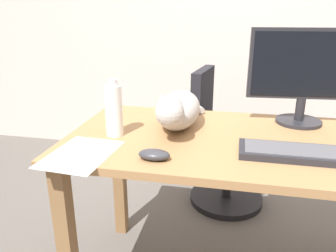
{
  "coord_description": "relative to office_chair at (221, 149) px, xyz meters",
  "views": [
    {
      "loc": [
        -0.07,
        -1.27,
        1.24
      ],
      "look_at": [
        -0.32,
        -0.08,
        0.81
      ],
      "focal_mm": 35.77,
      "sensor_mm": 36.0,
      "label": 1
    }
  ],
  "objects": [
    {
      "name": "paper_sheet",
      "position": [
        -0.45,
        -1.03,
        0.37
      ],
      "size": [
        0.23,
        0.31,
        0.0
      ],
      "primitive_type": "cube",
      "rotation": [
        0.0,
        0.0,
        -0.07
      ],
      "color": "white",
      "rests_on": "desk"
    },
    {
      "name": "keyboard",
      "position": [
        0.31,
        -0.89,
        0.39
      ],
      "size": [
        0.44,
        0.15,
        0.03
      ],
      "color": "#232328",
      "rests_on": "desk"
    },
    {
      "name": "computer_mouse",
      "position": [
        -0.19,
        -1.02,
        0.39
      ],
      "size": [
        0.11,
        0.06,
        0.04
      ],
      "primitive_type": "ellipsoid",
      "color": "#333338",
      "rests_on": "desk"
    },
    {
      "name": "desk",
      "position": [
        0.14,
        -0.76,
        0.27
      ],
      "size": [
        1.46,
        0.72,
        0.75
      ],
      "color": "#9E7247",
      "rests_on": "ground_plane"
    },
    {
      "name": "cat",
      "position": [
        -0.17,
        -0.68,
        0.45
      ],
      "size": [
        0.19,
        0.61,
        0.2
      ],
      "color": "#B2ADA8",
      "rests_on": "desk"
    },
    {
      "name": "back_wall",
      "position": [
        0.14,
        0.8,
        0.92
      ],
      "size": [
        6.0,
        0.04,
        2.6
      ],
      "primitive_type": "cube",
      "color": "beige",
      "rests_on": "ground_plane"
    },
    {
      "name": "water_bottle",
      "position": [
        -0.4,
        -0.82,
        0.48
      ],
      "size": [
        0.07,
        0.07,
        0.23
      ],
      "color": "silver",
      "rests_on": "desk"
    },
    {
      "name": "office_chair",
      "position": [
        0.0,
        0.0,
        0.0
      ],
      "size": [
        0.48,
        0.48,
        0.89
      ],
      "color": "black",
      "rests_on": "ground_plane"
    },
    {
      "name": "monitor",
      "position": [
        0.35,
        -0.51,
        0.6
      ],
      "size": [
        0.48,
        0.2,
        0.41
      ],
      "color": "#232328",
      "rests_on": "desk"
    }
  ]
}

